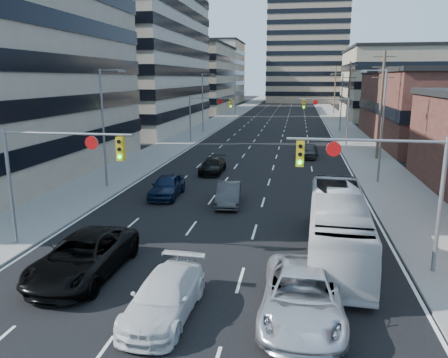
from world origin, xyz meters
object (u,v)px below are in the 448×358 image
transit_bus (338,226)px  sedan_blue (167,186)px  black_pickup (83,256)px  silver_suv (302,295)px  white_van (164,296)px

transit_bus → sedan_blue: 14.34m
black_pickup → transit_bus: 11.65m
black_pickup → silver_suv: bearing=-10.6°
black_pickup → white_van: size_ratio=1.25×
silver_suv → transit_bus: bearing=74.9°
white_van → silver_suv: size_ratio=0.83×
black_pickup → silver_suv: 9.44m
silver_suv → transit_bus: size_ratio=0.57×
transit_bus → sedan_blue: (-11.13, 9.01, -0.71)m
black_pickup → silver_suv: size_ratio=1.03×
black_pickup → sedan_blue: 13.02m
white_van → transit_bus: transit_bus is taller
black_pickup → silver_suv: black_pickup is taller
sedan_blue → white_van: bearing=-75.1°
black_pickup → white_van: black_pickup is taller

